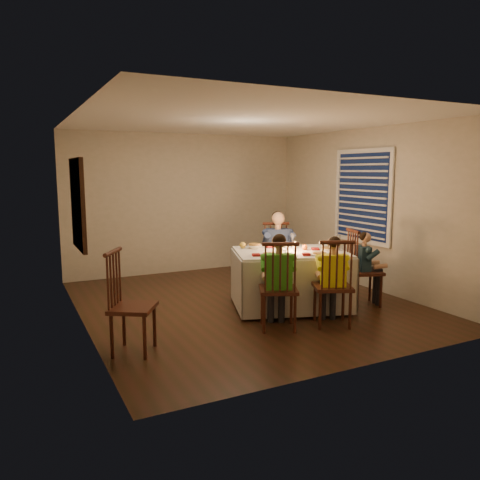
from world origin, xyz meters
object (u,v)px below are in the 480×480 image
dining_table (290,267)px  adult (277,292)px  serving_bowl (255,247)px  chair_near_left (278,328)px  chair_end (363,305)px  child_green (278,328)px  child_yellow (331,325)px  child_teal (363,305)px  chair_adult (277,292)px  chair_extra (135,352)px  chair_near_right (331,325)px

dining_table → adult: size_ratio=1.41×
serving_bowl → chair_near_left: bearing=-103.6°
serving_bowl → chair_end: bearing=-30.0°
adult → chair_end: bearing=-36.8°
child_green → child_yellow: child_green is taller
chair_near_left → adult: adult is taller
chair_end → child_green: (-1.64, -0.33, 0.00)m
chair_near_left → child_teal: bearing=-143.0°
adult → child_green: adult is taller
child_teal → chair_near_left: bearing=119.5°
chair_adult → child_yellow: 1.70m
chair_extra → child_yellow: size_ratio=0.98×
adult → serving_bowl: (-0.62, -0.38, 0.83)m
child_teal → chair_end: bearing=0.0°
chair_end → chair_adult: bearing=50.5°
child_yellow → child_teal: bearing=-127.1°
chair_near_left → serving_bowl: size_ratio=5.26×
chair_near_left → chair_end: 1.67m
chair_near_right → child_yellow: child_yellow is taller
chair_adult → chair_near_right: 1.70m
chair_near_left → child_green: size_ratio=0.94×
chair_end → child_yellow: child_yellow is taller
adult → chair_extra: bearing=-130.3°
serving_bowl → chair_near_right: bearing=-72.9°
dining_table → chair_end: size_ratio=1.65×
dining_table → chair_extra: size_ratio=1.65×
chair_near_left → chair_extra: chair_extra is taller
dining_table → chair_near_left: (-0.62, -0.69, -0.58)m
chair_extra → serving_bowl: 2.45m
chair_adult → child_green: size_ratio=0.94×
child_yellow → chair_adult: bearing=-72.7°
chair_near_right → serving_bowl: 1.60m
chair_near_right → child_yellow: bearing=-0.0°
chair_end → dining_table: bearing=88.6°
chair_near_right → serving_bowl: size_ratio=5.26×
chair_near_left → child_yellow: bearing=-169.9°
adult → child_teal: adult is taller
chair_near_right → serving_bowl: (-0.40, 1.30, 0.83)m
chair_adult → child_teal: bearing=-36.8°
serving_bowl → chair_extra: bearing=-152.0°
chair_extra → child_teal: (3.40, 0.29, 0.00)m
child_yellow → adult: bearing=-72.7°
chair_adult → child_teal: (0.74, -1.17, 0.00)m
chair_near_right → child_teal: size_ratio=1.04×
chair_adult → chair_extra: size_ratio=1.00×
dining_table → chair_extra: dining_table is taller
dining_table → chair_extra: bearing=-146.2°
chair_near_right → child_yellow: (0.00, 0.00, 0.00)m
child_teal → chair_extra: bearing=113.0°
child_green → chair_near_left: bearing=-0.0°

